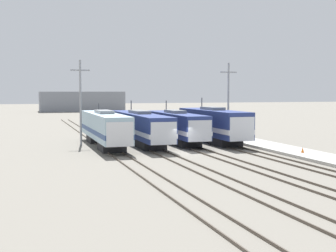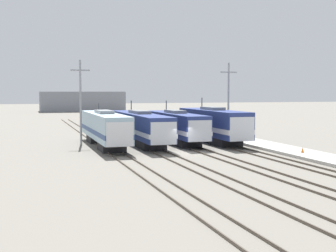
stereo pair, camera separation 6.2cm
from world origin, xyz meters
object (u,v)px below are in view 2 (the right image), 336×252
(traffic_cone, at_px, (303,150))
(locomotive_far_right, at_px, (214,124))
(locomotive_center_right, at_px, (176,126))
(catenary_tower_right, at_px, (228,99))
(locomotive_far_left, at_px, (105,128))
(locomotive_center_left, at_px, (141,127))
(catenary_tower_left, at_px, (81,100))

(traffic_cone, bearing_deg, locomotive_far_right, 105.89)
(locomotive_center_right, xyz_separation_m, catenary_tower_right, (7.39, 1.23, 3.18))
(locomotive_center_right, bearing_deg, catenary_tower_right, 9.44)
(locomotive_center_right, relative_size, catenary_tower_right, 1.71)
(locomotive_far_left, bearing_deg, locomotive_center_right, 8.90)
(locomotive_far_left, xyz_separation_m, locomotive_center_left, (4.44, 1.38, -0.06))
(locomotive_center_left, height_order, catenary_tower_left, catenary_tower_left)
(locomotive_far_left, xyz_separation_m, locomotive_center_right, (8.88, 1.39, -0.07))
(locomotive_far_right, xyz_separation_m, catenary_tower_right, (2.95, 2.39, 3.01))
(locomotive_center_right, xyz_separation_m, catenary_tower_left, (-11.24, 1.23, 3.18))
(locomotive_far_left, distance_m, traffic_cone, 21.43)
(locomotive_far_left, relative_size, locomotive_center_right, 1.07)
(catenary_tower_right, xyz_separation_m, traffic_cone, (0.78, -15.50, -4.68))
(catenary_tower_left, height_order, traffic_cone, catenary_tower_left)
(locomotive_far_right, relative_size, catenary_tower_left, 1.66)
(locomotive_far_left, xyz_separation_m, catenary_tower_right, (16.27, 2.62, 3.12))
(catenary_tower_left, xyz_separation_m, traffic_cone, (19.42, -15.50, -4.68))
(catenary_tower_right, bearing_deg, locomotive_center_right, -170.56)
(locomotive_center_left, distance_m, catenary_tower_right, 12.32)
(locomotive_far_left, bearing_deg, catenary_tower_left, 132.02)
(locomotive_center_left, distance_m, locomotive_center_right, 4.44)
(locomotive_far_right, height_order, catenary_tower_left, catenary_tower_left)
(locomotive_center_right, bearing_deg, catenary_tower_left, 173.76)
(catenary_tower_right, distance_m, traffic_cone, 16.21)
(catenary_tower_left, relative_size, catenary_tower_right, 1.00)
(locomotive_far_right, xyz_separation_m, traffic_cone, (3.73, -13.12, -1.67))
(catenary_tower_left, bearing_deg, traffic_cone, -38.61)
(locomotive_far_right, bearing_deg, traffic_cone, -74.11)
(locomotive_center_right, distance_m, locomotive_far_right, 4.59)
(locomotive_far_right, xyz_separation_m, catenary_tower_left, (-15.68, 2.39, 3.01))
(locomotive_center_right, height_order, catenary_tower_left, catenary_tower_left)
(locomotive_far_left, distance_m, locomotive_far_right, 13.32)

